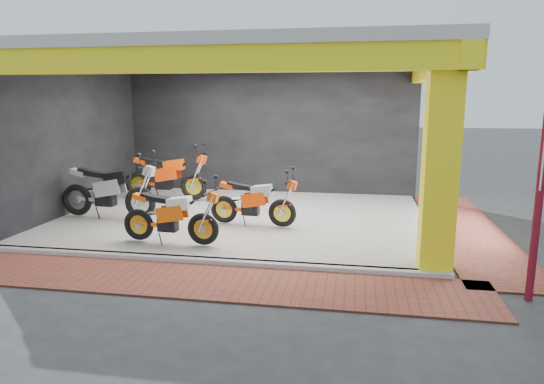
% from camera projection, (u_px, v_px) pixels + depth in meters
% --- Properties ---
extents(ground, '(80.00, 80.00, 0.00)m').
position_uv_depth(ground, '(219.00, 246.00, 9.06)').
color(ground, '#2D2D30').
rests_on(ground, ground).
extents(showroom_floor, '(8.00, 6.00, 0.10)m').
position_uv_depth(showroom_floor, '(243.00, 218.00, 10.98)').
color(showroom_floor, silver).
rests_on(showroom_floor, ground).
extents(showroom_ceiling, '(8.40, 6.40, 0.20)m').
position_uv_depth(showroom_ceiling, '(241.00, 56.00, 10.31)').
color(showroom_ceiling, beige).
rests_on(showroom_ceiling, corner_column).
extents(back_wall, '(8.20, 0.20, 3.50)m').
position_uv_depth(back_wall, '(268.00, 133.00, 13.66)').
color(back_wall, black).
rests_on(back_wall, ground).
extents(left_wall, '(0.20, 6.20, 3.50)m').
position_uv_depth(left_wall, '(72.00, 140.00, 11.36)').
color(left_wall, black).
rests_on(left_wall, ground).
extents(corner_column, '(0.50, 0.50, 3.50)m').
position_uv_depth(corner_column, '(440.00, 163.00, 7.37)').
color(corner_column, '#FFF115').
rests_on(corner_column, ground).
extents(header_beam_front, '(8.40, 0.30, 0.40)m').
position_uv_depth(header_beam_front, '(196.00, 59.00, 7.47)').
color(header_beam_front, '#FFF115').
rests_on(header_beam_front, corner_column).
extents(header_beam_right, '(0.30, 6.40, 0.40)m').
position_uv_depth(header_beam_right, '(436.00, 68.00, 9.69)').
color(header_beam_right, '#FFF115').
rests_on(header_beam_right, corner_column).
extents(floor_kerb, '(8.00, 0.20, 0.10)m').
position_uv_depth(floor_kerb, '(201.00, 261.00, 8.06)').
color(floor_kerb, silver).
rests_on(floor_kerb, ground).
extents(paver_front, '(9.00, 1.40, 0.03)m').
position_uv_depth(paver_front, '(185.00, 280.00, 7.32)').
color(paver_front, brown).
rests_on(paver_front, ground).
extents(paver_right, '(1.40, 7.00, 0.03)m').
position_uv_depth(paver_right, '(466.00, 229.00, 10.17)').
color(paver_right, brown).
rests_on(paver_right, ground).
extents(signpost, '(0.15, 0.35, 2.59)m').
position_uv_depth(signpost, '(539.00, 199.00, 6.34)').
color(signpost, maroon).
rests_on(signpost, ground).
extents(moto_hero, '(2.01, 0.86, 1.20)m').
position_uv_depth(moto_hero, '(203.00, 213.00, 8.60)').
color(moto_hero, '#FF600A').
rests_on(moto_hero, showroom_floor).
extents(moto_row_a, '(2.01, 0.90, 1.19)m').
position_uv_depth(moto_row_a, '(282.00, 199.00, 9.81)').
color(moto_row_a, '#F8450A').
rests_on(moto_row_a, showroom_floor).
extents(moto_row_b, '(2.39, 0.95, 1.44)m').
position_uv_depth(moto_row_b, '(139.00, 187.00, 10.46)').
color(moto_row_b, '#9A9CA2').
rests_on(moto_row_b, showroom_floor).
extents(moto_row_c, '(2.37, 0.91, 1.44)m').
position_uv_depth(moto_row_c, '(193.00, 173.00, 12.45)').
color(moto_row_c, '#FB420A').
rests_on(moto_row_c, showroom_floor).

